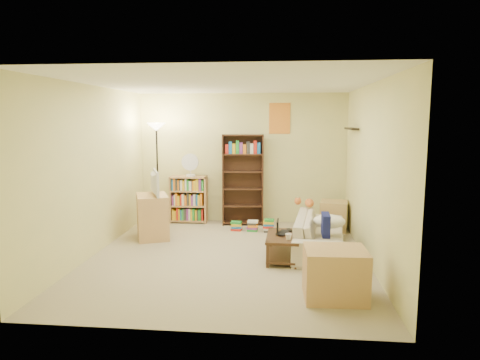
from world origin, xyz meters
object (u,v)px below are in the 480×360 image
object	(u,v)px
short_bookshelf	(189,199)
side_table	(333,216)
desk_fan	(190,164)
end_cabinet	(335,274)
tabby_cat	(307,203)
sofa	(320,234)
laptop	(286,233)
mug	(289,237)
tall_bookshelf	(243,177)
television	(152,183)
tv_stand	(153,216)
coffee_table	(283,245)
floor_lamp	(157,145)

from	to	relation	value
short_bookshelf	side_table	bearing A→B (deg)	-8.97
desk_fan	end_cabinet	bearing A→B (deg)	-54.59
tabby_cat	side_table	xyz separation A→B (m)	(0.51, 0.54, -0.34)
sofa	side_table	xyz separation A→B (m)	(0.35, 1.26, 0.00)
laptop	side_table	xyz separation A→B (m)	(0.88, 1.68, -0.11)
tabby_cat	laptop	bearing A→B (deg)	-107.82
mug	tall_bookshelf	bearing A→B (deg)	110.50
end_cabinet	television	bearing A→B (deg)	141.45
mug	television	bearing A→B (deg)	152.86
tall_bookshelf	tabby_cat	bearing A→B (deg)	-41.01
tv_stand	side_table	bearing A→B (deg)	-7.28
coffee_table	tall_bookshelf	world-z (taller)	tall_bookshelf
sofa	short_bookshelf	xyz separation A→B (m)	(-2.39, 1.61, 0.19)
tabby_cat	end_cabinet	size ratio (longest dim) A/B	0.62
sofa	laptop	distance (m)	0.68
sofa	laptop	size ratio (longest dim) A/B	5.11
mug	television	size ratio (longest dim) A/B	0.17
mug	tall_bookshelf	world-z (taller)	tall_bookshelf
side_table	laptop	bearing A→B (deg)	-117.58
mug	tv_stand	distance (m)	2.56
side_table	end_cabinet	size ratio (longest dim) A/B	0.78
coffee_table	mug	distance (m)	0.29
tabby_cat	tv_stand	xyz separation A→B (m)	(-2.61, -0.26, -0.24)
laptop	floor_lamp	size ratio (longest dim) A/B	0.19
floor_lamp	laptop	bearing A→B (deg)	-34.93
television	desk_fan	world-z (taller)	desk_fan
tabby_cat	tv_stand	distance (m)	2.64
side_table	end_cabinet	world-z (taller)	end_cabinet
desk_fan	floor_lamp	xyz separation A→B (m)	(-0.55, -0.33, 0.40)
tabby_cat	television	distance (m)	2.65
sofa	desk_fan	bearing A→B (deg)	62.71
mug	television	xyz separation A→B (m)	(-2.28, 1.17, 0.54)
short_bookshelf	floor_lamp	world-z (taller)	floor_lamp
television	side_table	xyz separation A→B (m)	(3.12, 0.79, -0.68)
sofa	short_bookshelf	size ratio (longest dim) A/B	2.08
tabby_cat	short_bookshelf	xyz separation A→B (m)	(-2.24, 0.89, -0.15)
coffee_table	tabby_cat	bearing A→B (deg)	73.15
television	floor_lamp	world-z (taller)	floor_lamp
desk_fan	side_table	world-z (taller)	desk_fan
short_bookshelf	end_cabinet	world-z (taller)	short_bookshelf
television	coffee_table	bearing A→B (deg)	-134.85
tv_stand	television	distance (m)	0.58
mug	side_table	size ratio (longest dim) A/B	0.22
coffee_table	laptop	bearing A→B (deg)	59.13
mug	side_table	xyz separation A→B (m)	(0.84, 1.96, -0.14)
tv_stand	short_bookshelf	distance (m)	1.21
floor_lamp	end_cabinet	xyz separation A→B (m)	(2.91, -2.99, -1.26)
coffee_table	side_table	size ratio (longest dim) A/B	1.55
short_bookshelf	end_cabinet	distance (m)	4.15
television	end_cabinet	xyz separation A→B (m)	(2.79, -2.22, -0.66)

